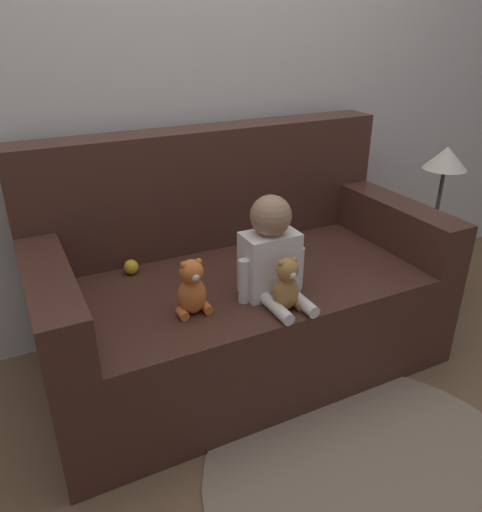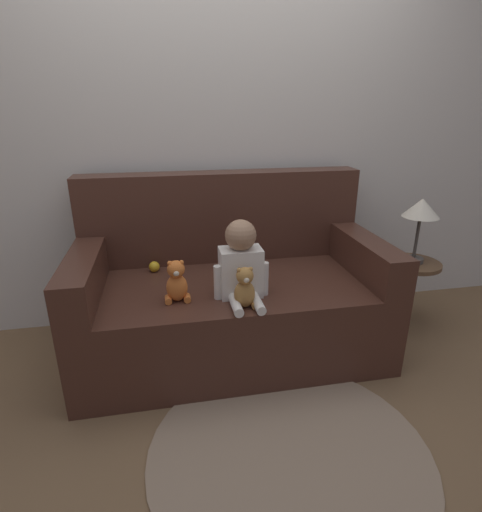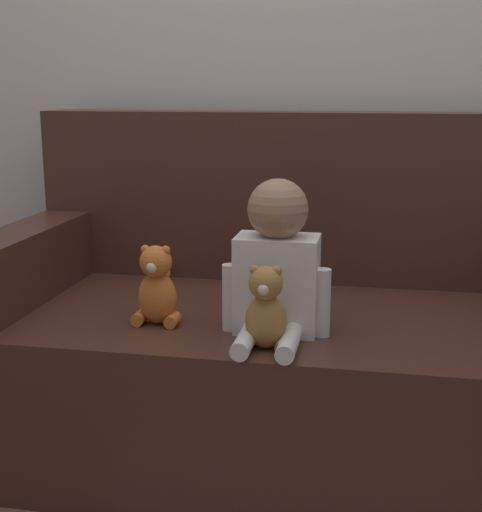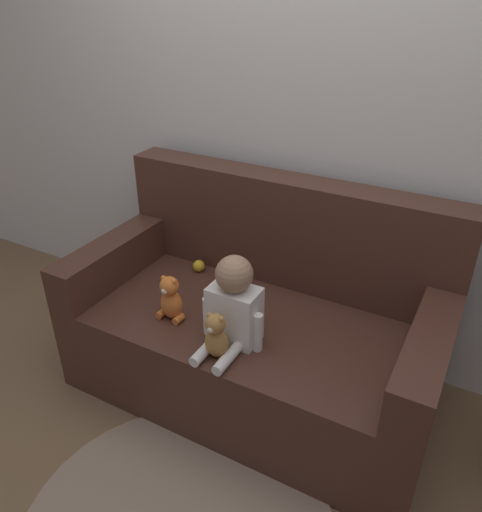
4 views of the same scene
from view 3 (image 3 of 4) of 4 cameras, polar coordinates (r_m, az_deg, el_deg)
The scene contains 7 objects.
ground_plane at distance 2.29m, azimuth 3.15°, elevation -15.31°, with size 12.00×12.00×0.00m, color brown.
wall_back at distance 2.54m, azimuth 5.29°, elevation 17.91°, with size 8.00×0.05×2.60m.
couch at distance 2.20m, azimuth 3.50°, elevation -6.55°, with size 1.72×0.89×1.02m.
person_baby at distance 1.85m, azimuth 2.87°, elevation -0.76°, with size 0.29×0.32×0.40m.
teddy_bear_brown at distance 1.75m, azimuth 1.99°, elevation -4.33°, with size 0.12×0.10×0.21m.
plush_toy_side at distance 1.94m, azimuth -6.75°, elevation -2.50°, with size 0.13×0.10×0.22m.
toy_ball at distance 2.37m, azimuth -6.43°, elevation -1.34°, with size 0.06×0.06×0.06m.
Camera 3 is at (0.27, -1.99, 1.10)m, focal length 50.00 mm.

